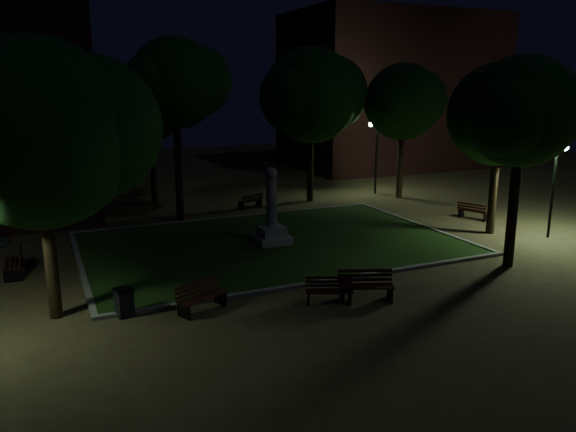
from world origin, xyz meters
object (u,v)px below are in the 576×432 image
object	(u,v)px
monument	(272,222)
bench_left_side	(15,263)
trash_bin	(124,302)
bench_near_left	(329,291)
bench_west_near	(201,297)
bench_far_side	(251,201)
bench_near_right	(366,286)
bench_right_side	(473,212)

from	to	relation	value
monument	bench_left_side	xyz separation A→B (m)	(-9.74, 0.11, -0.52)
monument	bench_left_side	bearing A→B (deg)	179.36
monument	trash_bin	bearing A→B (deg)	-142.66
bench_near_left	bench_west_near	size ratio (longest dim) A/B	0.91
monument	trash_bin	size ratio (longest dim) A/B	3.79
bench_west_near	bench_far_side	distance (m)	14.23
bench_near_right	bench_far_side	size ratio (longest dim) A/B	1.22
bench_near_right	trash_bin	distance (m)	7.27
monument	bench_far_side	distance (m)	7.29
bench_near_left	trash_bin	size ratio (longest dim) A/B	1.81
trash_bin	monument	bearing A→B (deg)	37.34
bench_near_left	bench_west_near	xyz separation A→B (m)	(-3.75, 1.02, 0.04)
monument	bench_west_near	distance (m)	7.35
monument	bench_near_right	world-z (taller)	monument
bench_near_left	bench_left_side	xyz separation A→B (m)	(-8.85, 6.81, 0.06)
monument	bench_near_right	xyz separation A→B (m)	(0.27, -6.95, -0.51)
bench_near_left	bench_right_side	world-z (taller)	bench_right_side
monument	bench_right_side	bearing A→B (deg)	0.20
monument	bench_west_near	world-z (taller)	monument
bench_near_right	bench_right_side	bearing A→B (deg)	54.83
bench_west_near	bench_far_side	bearing A→B (deg)	39.87
bench_left_side	bench_right_side	bearing A→B (deg)	89.87
bench_near_right	bench_left_side	distance (m)	12.25
bench_west_near	bench_right_side	bearing A→B (deg)	-3.48
bench_near_right	bench_right_side	distance (m)	12.69
bench_left_side	bench_far_side	world-z (taller)	bench_left_side
bench_near_left	bench_right_side	size ratio (longest dim) A/B	0.94
trash_bin	bench_near_left	bearing A→B (deg)	-14.61
trash_bin	bench_near_right	bearing A→B (deg)	-14.25
monument	bench_near_left	distance (m)	6.78
bench_far_side	bench_right_side	bearing A→B (deg)	123.96
bench_left_side	trash_bin	xyz separation A→B (m)	(2.97, -5.28, -0.01)
bench_right_side	trash_bin	world-z (taller)	trash_bin
bench_right_side	trash_bin	distance (m)	18.39
bench_left_side	bench_far_side	xyz separation A→B (m)	(11.43, 6.96, -0.08)
trash_bin	bench_far_side	bearing A→B (deg)	55.31
bench_left_side	trash_bin	bearing A→B (deg)	29.41
bench_near_left	bench_far_side	bearing A→B (deg)	102.90
bench_far_side	bench_left_side	bearing A→B (deg)	12.76
bench_left_side	monument	bearing A→B (deg)	89.43
bench_far_side	trash_bin	size ratio (longest dim) A/B	1.76
bench_near_left	bench_left_side	bearing A→B (deg)	165.95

